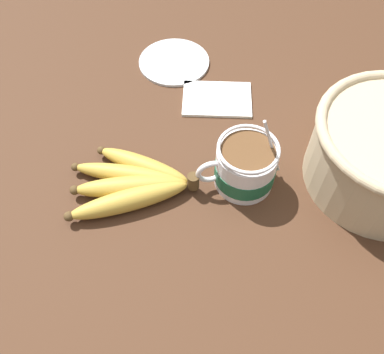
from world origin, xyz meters
TOP-DOWN VIEW (x-y plane):
  - table at (0.00, 0.00)cm, footprint 137.82×137.82cm
  - coffee_mug at (-2.11, 0.31)cm, footprint 15.01×10.32cm
  - banana_bunch at (16.66, -2.47)cm, footprint 22.70×15.74cm
  - napkin at (-2.74, -20.14)cm, footprint 15.73×12.83cm
  - small_plate at (3.48, -33.04)cm, footprint 15.18×15.18cm

SIDE VIEW (x-z plane):
  - table at x=0.00cm, z-range 0.00..3.21cm
  - napkin at x=-2.74cm, z-range 3.21..3.81cm
  - small_plate at x=3.48cm, z-range 3.21..3.81cm
  - banana_bunch at x=16.66cm, z-range 2.89..7.06cm
  - coffee_mug at x=-2.11cm, z-range -0.11..14.88cm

